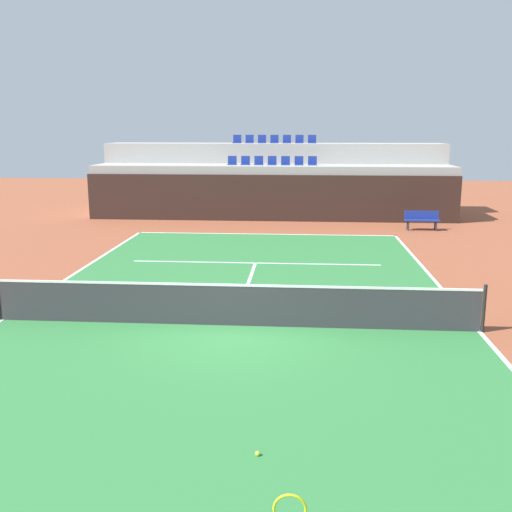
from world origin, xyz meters
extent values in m
plane|color=brown|center=(0.00, 0.00, 0.00)|extent=(80.00, 80.00, 0.00)
cube|color=#2D7238|center=(0.00, 0.00, 0.01)|extent=(11.00, 24.00, 0.01)
cube|color=white|center=(0.00, 11.95, 0.01)|extent=(11.00, 0.10, 0.00)
cube|color=white|center=(-5.45, 0.00, 0.01)|extent=(0.10, 24.00, 0.00)
cube|color=white|center=(5.45, 0.00, 0.01)|extent=(0.10, 24.00, 0.00)
cube|color=white|center=(0.00, 6.40, 0.01)|extent=(8.26, 0.10, 0.00)
cube|color=white|center=(0.00, 3.20, 0.01)|extent=(0.10, 6.40, 0.00)
cube|color=black|center=(0.00, 15.76, 1.11)|extent=(17.97, 0.30, 2.23)
cube|color=#9E9E99|center=(0.00, 17.11, 1.31)|extent=(17.97, 2.40, 2.62)
cube|color=#9E9E99|center=(0.00, 19.51, 1.82)|extent=(17.97, 2.40, 3.64)
cube|color=navy|center=(-2.02, 17.11, 2.64)|extent=(0.44, 0.44, 0.04)
cube|color=navy|center=(-2.02, 17.31, 2.86)|extent=(0.44, 0.04, 0.40)
cube|color=navy|center=(-1.35, 17.11, 2.64)|extent=(0.44, 0.44, 0.04)
cube|color=navy|center=(-1.35, 17.31, 2.86)|extent=(0.44, 0.04, 0.40)
cube|color=navy|center=(-0.67, 17.11, 2.64)|extent=(0.44, 0.44, 0.04)
cube|color=navy|center=(-0.67, 17.31, 2.86)|extent=(0.44, 0.04, 0.40)
cube|color=navy|center=(0.00, 17.11, 2.64)|extent=(0.44, 0.44, 0.04)
cube|color=navy|center=(0.00, 17.31, 2.86)|extent=(0.44, 0.04, 0.40)
cube|color=navy|center=(0.67, 17.11, 2.64)|extent=(0.44, 0.44, 0.04)
cube|color=navy|center=(0.67, 17.31, 2.86)|extent=(0.44, 0.04, 0.40)
cube|color=navy|center=(1.35, 17.11, 2.64)|extent=(0.44, 0.44, 0.04)
cube|color=navy|center=(1.35, 17.31, 2.86)|extent=(0.44, 0.04, 0.40)
cube|color=navy|center=(2.02, 17.11, 2.64)|extent=(0.44, 0.44, 0.04)
cube|color=navy|center=(2.02, 17.31, 2.86)|extent=(0.44, 0.04, 0.40)
cube|color=navy|center=(-2.02, 19.51, 3.66)|extent=(0.44, 0.44, 0.04)
cube|color=navy|center=(-2.02, 19.71, 3.88)|extent=(0.44, 0.04, 0.40)
cube|color=navy|center=(-1.35, 19.51, 3.66)|extent=(0.44, 0.44, 0.04)
cube|color=navy|center=(-1.35, 19.71, 3.88)|extent=(0.44, 0.04, 0.40)
cube|color=navy|center=(-0.67, 19.51, 3.66)|extent=(0.44, 0.44, 0.04)
cube|color=navy|center=(-0.67, 19.71, 3.88)|extent=(0.44, 0.04, 0.40)
cube|color=navy|center=(0.00, 19.51, 3.66)|extent=(0.44, 0.44, 0.04)
cube|color=navy|center=(0.00, 19.71, 3.88)|extent=(0.44, 0.04, 0.40)
cube|color=navy|center=(0.67, 19.51, 3.66)|extent=(0.44, 0.44, 0.04)
cube|color=navy|center=(0.67, 19.71, 3.88)|extent=(0.44, 0.04, 0.40)
cube|color=navy|center=(1.35, 19.51, 3.66)|extent=(0.44, 0.44, 0.04)
cube|color=navy|center=(1.35, 19.71, 3.88)|extent=(0.44, 0.04, 0.40)
cube|color=navy|center=(2.02, 19.51, 3.66)|extent=(0.44, 0.44, 0.04)
cube|color=navy|center=(2.02, 19.71, 3.88)|extent=(0.44, 0.04, 0.40)
cylinder|color=black|center=(5.50, 0.00, 0.55)|extent=(0.08, 0.08, 1.07)
cube|color=#333338|center=(0.00, 0.00, 0.47)|extent=(10.90, 0.02, 0.92)
cube|color=white|center=(0.00, 0.00, 0.96)|extent=(10.90, 0.04, 0.05)
torus|color=#BFD819|center=(1.43, -8.40, 1.34)|extent=(0.28, 0.02, 0.28)
cube|color=navy|center=(6.82, 13.50, 0.45)|extent=(1.50, 0.40, 0.05)
cube|color=navy|center=(6.82, 13.68, 0.67)|extent=(1.50, 0.04, 0.36)
cube|color=#2D2D33|center=(6.22, 13.36, 0.21)|extent=(0.06, 0.06, 0.42)
cube|color=#2D2D33|center=(7.42, 13.36, 0.21)|extent=(0.06, 0.06, 0.42)
cube|color=#2D2D33|center=(6.22, 13.64, 0.21)|extent=(0.06, 0.06, 0.42)
cube|color=#2D2D33|center=(7.42, 13.64, 0.21)|extent=(0.06, 0.06, 0.42)
sphere|color=#CCE033|center=(0.95, -5.40, 0.04)|extent=(0.07, 0.07, 0.07)
camera|label=1|loc=(1.48, -12.65, 4.36)|focal=41.34mm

